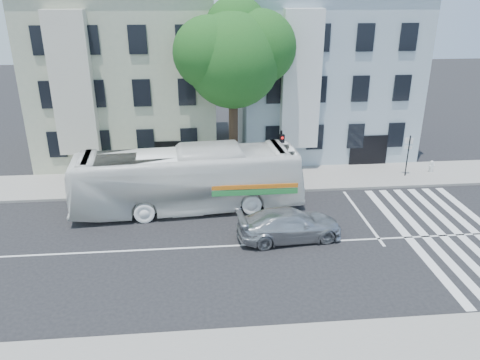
{
  "coord_description": "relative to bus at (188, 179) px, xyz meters",
  "views": [
    {
      "loc": [
        -2.21,
        -19.47,
        11.47
      ],
      "look_at": [
        -0.16,
        2.43,
        2.4
      ],
      "focal_mm": 35.0,
      "sensor_mm": 36.0,
      "label": 1
    }
  ],
  "objects": [
    {
      "name": "sidewalk_far",
      "position": [
        2.84,
        3.64,
        -1.67
      ],
      "size": [
        80.0,
        4.0,
        0.15
      ],
      "primitive_type": "cube",
      "color": "gray",
      "rests_on": "ground"
    },
    {
      "name": "hedge",
      "position": [
        -2.54,
        1.94,
        -1.25
      ],
      "size": [
        8.26,
        3.76,
        0.7
      ],
      "primitive_type": null,
      "rotation": [
        0.0,
        0.0,
        -0.36
      ],
      "color": "#2D6521",
      "rests_on": "sidewalk_far"
    },
    {
      "name": "far_sign_pole",
      "position": [
        13.95,
        3.31,
        0.1
      ],
      "size": [
        0.46,
        0.25,
        2.71
      ],
      "rotation": [
        0.0,
        0.0,
        -0.41
      ],
      "color": "black",
      "rests_on": "sidewalk_far"
    },
    {
      "name": "ground",
      "position": [
        2.84,
        -4.36,
        -1.75
      ],
      "size": [
        120.0,
        120.0,
        0.0
      ],
      "primitive_type": "plane",
      "color": "black",
      "rests_on": "ground"
    },
    {
      "name": "sedan",
      "position": [
        4.94,
        -3.87,
        -1.0
      ],
      "size": [
        2.6,
        5.35,
        1.5
      ],
      "primitive_type": "imported",
      "rotation": [
        0.0,
        0.0,
        1.67
      ],
      "color": "#B7BABF",
      "rests_on": "ground"
    },
    {
      "name": "traffic_signal",
      "position": [
        5.41,
        1.58,
        0.76
      ],
      "size": [
        0.4,
        0.52,
        3.88
      ],
      "rotation": [
        0.0,
        0.0,
        0.25
      ],
      "color": "black",
      "rests_on": "ground"
    },
    {
      "name": "building_right",
      "position": [
        9.84,
        10.64,
        3.75
      ],
      "size": [
        12.0,
        10.0,
        11.0
      ],
      "primitive_type": "cube",
      "color": "#A4B4C4",
      "rests_on": "ground"
    },
    {
      "name": "building_left",
      "position": [
        -4.16,
        10.64,
        3.75
      ],
      "size": [
        12.0,
        10.0,
        11.0
      ],
      "primitive_type": "cube",
      "color": "#A9B094",
      "rests_on": "ground"
    },
    {
      "name": "bus",
      "position": [
        0.0,
        0.0,
        0.0
      ],
      "size": [
        3.93,
        12.76,
        3.5
      ],
      "primitive_type": "imported",
      "rotation": [
        0.0,
        0.0,
        1.65
      ],
      "color": "white",
      "rests_on": "ground"
    },
    {
      "name": "street_tree",
      "position": [
        2.9,
        4.37,
        6.08
      ],
      "size": [
        7.3,
        5.9,
        11.1
      ],
      "color": "#2D2116",
      "rests_on": "ground"
    },
    {
      "name": "fire_hydrant",
      "position": [
        15.93,
        3.76,
        -1.2
      ],
      "size": [
        0.45,
        0.3,
        0.78
      ],
      "rotation": [
        0.0,
        0.0,
        0.41
      ],
      "color": "silver",
      "rests_on": "sidewalk_far"
    }
  ]
}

